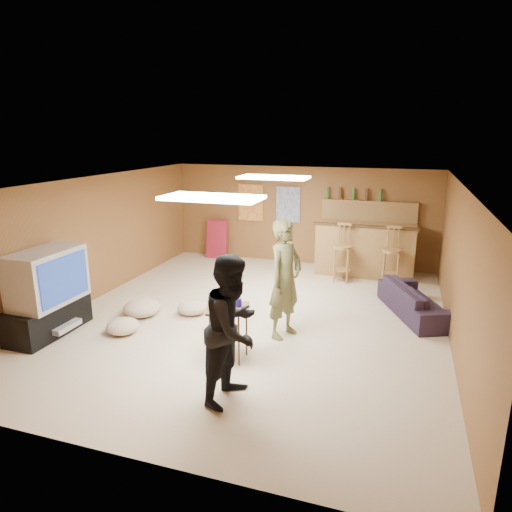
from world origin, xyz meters
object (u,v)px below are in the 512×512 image
(tv_body, at_px, (47,277))
(sofa, at_px, (416,300))
(person_black, at_px, (233,329))
(tray_table, at_px, (229,333))
(bar_counter, at_px, (365,250))
(person_olive, at_px, (285,279))

(tv_body, height_order, sofa, tv_body)
(person_black, height_order, sofa, person_black)
(tray_table, bearing_deg, person_black, -65.02)
(bar_counter, relative_size, person_black, 1.18)
(person_black, distance_m, sofa, 3.84)
(bar_counter, xyz_separation_m, person_black, (-0.97, -5.19, 0.30))
(tv_body, height_order, tray_table, tv_body)
(tv_body, distance_m, tray_table, 2.84)
(tv_body, xyz_separation_m, person_black, (3.18, -0.74, -0.05))
(person_olive, bearing_deg, tray_table, 172.35)
(sofa, bearing_deg, tv_body, 91.93)
(tv_body, bearing_deg, person_olive, 17.38)
(tv_body, relative_size, person_olive, 0.63)
(tv_body, bearing_deg, bar_counter, 47.00)
(person_olive, height_order, tray_table, person_olive)
(tv_body, bearing_deg, person_black, -13.01)
(tray_table, bearing_deg, person_olive, 60.34)
(bar_counter, relative_size, person_olive, 1.14)
(person_olive, bearing_deg, person_black, -162.12)
(bar_counter, height_order, tray_table, bar_counter)
(tv_body, xyz_separation_m, tray_table, (2.79, 0.12, -0.54))
(bar_counter, distance_m, sofa, 2.24)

